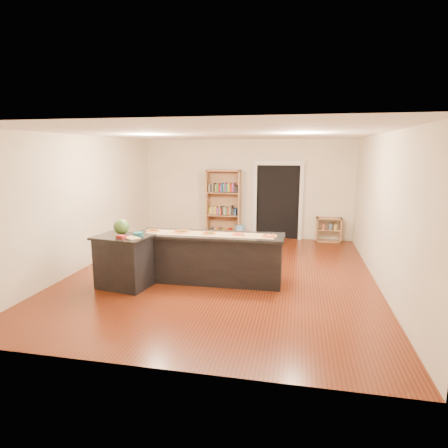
% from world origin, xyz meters
% --- Properties ---
extents(room, '(6.00, 7.00, 2.80)m').
position_xyz_m(room, '(0.00, 0.00, 1.40)').
color(room, '#F1E5CB').
rests_on(room, ground).
extents(doorway, '(1.40, 0.09, 2.21)m').
position_xyz_m(doorway, '(0.90, 3.46, 1.20)').
color(doorway, black).
rests_on(doorway, room).
extents(kitchen_island, '(2.82, 0.76, 0.93)m').
position_xyz_m(kitchen_island, '(-0.15, -0.47, 0.47)').
color(kitchen_island, black).
rests_on(kitchen_island, ground).
extents(side_counter, '(0.98, 0.71, 0.97)m').
position_xyz_m(side_counter, '(-1.61, -1.09, 0.49)').
color(side_counter, black).
rests_on(side_counter, ground).
extents(bookshelf, '(0.98, 0.35, 1.96)m').
position_xyz_m(bookshelf, '(-0.64, 3.28, 0.98)').
color(bookshelf, '#A87951').
rests_on(bookshelf, ground).
extents(low_shelf, '(0.68, 0.29, 0.68)m').
position_xyz_m(low_shelf, '(2.32, 3.30, 0.34)').
color(low_shelf, '#A87951').
rests_on(low_shelf, ground).
extents(waste_bin, '(0.27, 0.27, 0.40)m').
position_xyz_m(waste_bin, '(-0.13, 3.18, 0.20)').
color(waste_bin, '#69ACEB').
rests_on(waste_bin, ground).
extents(kraft_paper, '(2.45, 0.47, 0.00)m').
position_xyz_m(kraft_paper, '(-0.15, -0.49, 0.93)').
color(kraft_paper, '#977D4E').
rests_on(kraft_paper, kitchen_island).
extents(watermelon, '(0.28, 0.28, 0.28)m').
position_xyz_m(watermelon, '(-1.68, -0.97, 1.11)').
color(watermelon, '#144214').
rests_on(watermelon, side_counter).
extents(cutting_board, '(0.34, 0.32, 0.02)m').
position_xyz_m(cutting_board, '(-1.35, -1.25, 0.98)').
color(cutting_board, tan).
rests_on(cutting_board, side_counter).
extents(package_red, '(0.17, 0.15, 0.05)m').
position_xyz_m(package_red, '(-1.53, -1.28, 0.99)').
color(package_red, maroon).
rests_on(package_red, side_counter).
extents(package_teal, '(0.18, 0.18, 0.07)m').
position_xyz_m(package_teal, '(-1.33, -1.05, 1.00)').
color(package_teal, '#195966').
rests_on(package_teal, side_counter).
extents(pizza_a, '(0.26, 0.26, 0.02)m').
position_xyz_m(pizza_a, '(-1.28, -0.45, 0.94)').
color(pizza_a, tan).
rests_on(pizza_a, kitchen_island).
extents(pizza_b, '(0.32, 0.32, 0.02)m').
position_xyz_m(pizza_b, '(-0.71, -0.43, 0.94)').
color(pizza_b, tan).
rests_on(pizza_b, kitchen_island).
extents(pizza_c, '(0.27, 0.27, 0.02)m').
position_xyz_m(pizza_c, '(-0.15, -0.47, 0.94)').
color(pizza_c, tan).
rests_on(pizza_c, kitchen_island).
extents(pizza_d, '(0.27, 0.27, 0.02)m').
position_xyz_m(pizza_d, '(0.41, -0.47, 0.94)').
color(pizza_d, tan).
rests_on(pizza_d, kitchen_island).
extents(pizza_e, '(0.31, 0.31, 0.02)m').
position_xyz_m(pizza_e, '(0.98, -0.48, 0.94)').
color(pizza_e, tan).
rests_on(pizza_e, kitchen_island).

